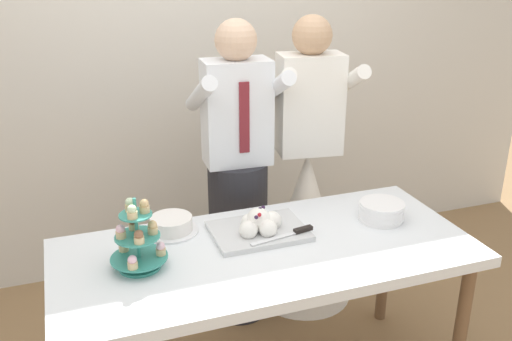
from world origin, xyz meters
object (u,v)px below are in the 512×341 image
Objects in this scene: main_cake_tray at (259,226)px; round_cake at (171,225)px; cupcake_stand at (138,241)px; person_bride at (306,207)px; person_groom at (238,192)px; dessert_table at (266,263)px; plate_stack at (381,211)px.

round_cake is at bearing 157.74° from main_cake_tray.
person_bride is at bearing 32.67° from cupcake_stand.
person_bride is (0.42, 0.03, -0.16)m from person_groom.
main_cake_tray is 0.78m from person_bride.
person_groom is at bearing 45.94° from cupcake_stand.
round_cake is 0.59m from person_groom.
dessert_table is at bearing -97.37° from person_groom.
person_groom is 1.00× the size of person_bride.
person_bride reaches higher than round_cake.
dessert_table is 0.46m from round_cake.
cupcake_stand reaches higher than plate_stack.
person_bride is at bearing 3.42° from person_groom.
dessert_table is 0.62m from plate_stack.
dessert_table is 0.67m from person_groom.
cupcake_stand is (-0.54, 0.02, 0.19)m from dessert_table.
person_groom is (0.09, 0.66, 0.05)m from dessert_table.
cupcake_stand reaches higher than round_cake.
person_groom reaches higher than main_cake_tray.
cupcake_stand is 0.18× the size of person_bride.
round_cake is at bearing -138.73° from person_groom.
main_cake_tray is at bearing -97.55° from person_groom.
person_bride is at bearing 99.39° from plate_stack.
person_bride is (-0.10, 0.61, -0.24)m from plate_stack.
main_cake_tray is at bearing 11.05° from cupcake_stand.
round_cake is (0.18, 0.26, -0.08)m from cupcake_stand.
main_cake_tray reaches higher than plate_stack.
person_bride is at bearing 48.82° from main_cake_tray.
round_cake is at bearing -154.46° from person_bride.
person_groom and person_bride have the same top height.
cupcake_stand is 1.27× the size of round_cake.
plate_stack is 0.67m from person_bride.
cupcake_stand is 1.27m from person_bride.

